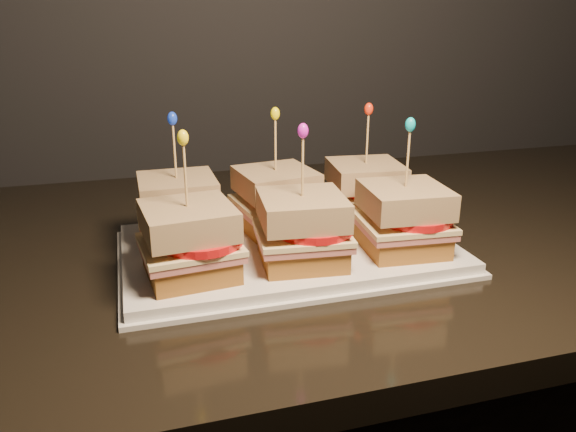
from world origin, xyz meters
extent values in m
cube|color=black|center=(0.45, 1.64, 0.92)|extent=(2.29, 0.73, 0.03)
cube|color=white|center=(0.71, 1.56, 0.95)|extent=(0.41, 0.25, 0.02)
cube|color=white|center=(0.71, 1.56, 0.94)|extent=(0.42, 0.27, 0.01)
cube|color=#5D340F|center=(0.58, 1.62, 0.97)|extent=(0.09, 0.09, 0.03)
cube|color=#B55555|center=(0.58, 1.62, 0.99)|extent=(0.10, 0.10, 0.01)
cube|color=beige|center=(0.58, 1.62, 1.00)|extent=(0.11, 0.10, 0.01)
cylinder|color=red|center=(0.59, 1.61, 1.00)|extent=(0.09, 0.09, 0.01)
cube|color=#5B2F11|center=(0.58, 1.62, 1.02)|extent=(0.10, 0.10, 0.03)
cylinder|color=tan|center=(0.58, 1.62, 1.07)|extent=(0.00, 0.00, 0.09)
ellipsoid|color=#1637CE|center=(0.58, 1.62, 1.12)|extent=(0.01, 0.01, 0.02)
cube|color=#5D340F|center=(0.71, 1.62, 0.97)|extent=(0.11, 0.11, 0.03)
cube|color=#B55555|center=(0.71, 1.62, 0.99)|extent=(0.12, 0.11, 0.01)
cube|color=beige|center=(0.71, 1.62, 1.00)|extent=(0.12, 0.11, 0.01)
cylinder|color=red|center=(0.72, 1.61, 1.00)|extent=(0.09, 0.09, 0.01)
cube|color=#5B2F11|center=(0.71, 1.62, 1.02)|extent=(0.11, 0.11, 0.03)
cylinder|color=tan|center=(0.71, 1.62, 1.07)|extent=(0.00, 0.00, 0.09)
ellipsoid|color=#F2E200|center=(0.71, 1.62, 1.12)|extent=(0.01, 0.01, 0.02)
cube|color=#5D340F|center=(0.84, 1.62, 0.97)|extent=(0.10, 0.10, 0.03)
cube|color=#B55555|center=(0.84, 1.62, 0.99)|extent=(0.11, 0.11, 0.01)
cube|color=beige|center=(0.84, 1.62, 1.00)|extent=(0.12, 0.11, 0.01)
cylinder|color=red|center=(0.86, 1.61, 1.00)|extent=(0.09, 0.09, 0.01)
cube|color=#5B2F11|center=(0.84, 1.62, 1.02)|extent=(0.11, 0.11, 0.03)
cylinder|color=tan|center=(0.84, 1.62, 1.07)|extent=(0.00, 0.00, 0.09)
ellipsoid|color=red|center=(0.84, 1.62, 1.12)|extent=(0.01, 0.01, 0.02)
cube|color=#5D340F|center=(0.58, 1.50, 0.97)|extent=(0.10, 0.10, 0.03)
cube|color=#B55555|center=(0.58, 1.50, 0.99)|extent=(0.11, 0.11, 0.01)
cube|color=beige|center=(0.58, 1.50, 1.00)|extent=(0.11, 0.11, 0.01)
cylinder|color=red|center=(0.59, 1.50, 1.00)|extent=(0.09, 0.09, 0.01)
cube|color=#5B2F11|center=(0.58, 1.50, 1.02)|extent=(0.10, 0.10, 0.03)
cylinder|color=tan|center=(0.58, 1.50, 1.07)|extent=(0.00, 0.00, 0.09)
ellipsoid|color=yellow|center=(0.58, 1.50, 1.12)|extent=(0.01, 0.01, 0.02)
cube|color=#5D340F|center=(0.71, 1.50, 0.97)|extent=(0.10, 0.10, 0.03)
cube|color=#B55555|center=(0.71, 1.50, 0.99)|extent=(0.11, 0.11, 0.01)
cube|color=beige|center=(0.71, 1.50, 1.00)|extent=(0.11, 0.11, 0.01)
cylinder|color=red|center=(0.72, 1.50, 1.00)|extent=(0.09, 0.09, 0.01)
cube|color=#5B2F11|center=(0.71, 1.50, 1.02)|extent=(0.10, 0.10, 0.03)
cylinder|color=tan|center=(0.71, 1.50, 1.07)|extent=(0.00, 0.00, 0.09)
ellipsoid|color=#D719CD|center=(0.71, 1.50, 1.12)|extent=(0.01, 0.01, 0.02)
cube|color=#5D340F|center=(0.84, 1.50, 0.97)|extent=(0.10, 0.10, 0.03)
cube|color=#B55555|center=(0.84, 1.50, 0.99)|extent=(0.11, 0.11, 0.01)
cube|color=beige|center=(0.84, 1.50, 1.00)|extent=(0.11, 0.11, 0.01)
cylinder|color=red|center=(0.86, 1.50, 1.00)|extent=(0.09, 0.09, 0.01)
cube|color=#5B2F11|center=(0.84, 1.50, 1.02)|extent=(0.10, 0.10, 0.03)
cylinder|color=tan|center=(0.84, 1.50, 1.07)|extent=(0.00, 0.00, 0.09)
ellipsoid|color=#09AEBF|center=(0.84, 1.50, 1.12)|extent=(0.01, 0.01, 0.02)
camera|label=1|loc=(0.53, 0.92, 1.24)|focal=35.00mm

